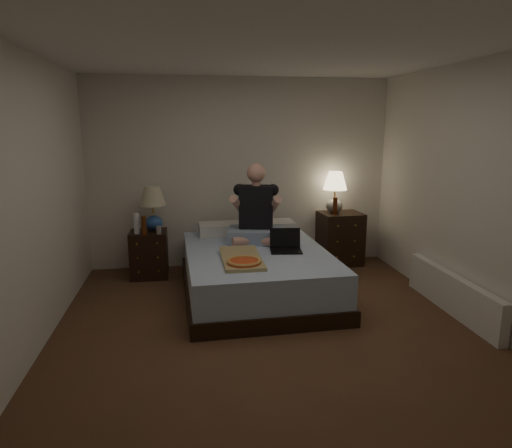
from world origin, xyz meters
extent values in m
cube|color=brown|center=(0.00, 0.00, 0.00)|extent=(4.00, 4.50, 0.00)
cube|color=white|center=(0.00, 0.00, 2.50)|extent=(4.00, 4.50, 0.00)
cube|color=silver|center=(0.00, 2.25, 1.25)|extent=(4.00, 0.00, 2.50)
cube|color=silver|center=(0.00, -2.25, 1.25)|extent=(4.00, 0.00, 2.50)
cube|color=silver|center=(-2.00, 0.00, 1.25)|extent=(0.00, 4.50, 2.50)
cube|color=silver|center=(2.00, 0.00, 1.25)|extent=(0.00, 4.50, 2.50)
cube|color=#5C81B8|center=(0.03, 1.04, 0.26)|extent=(1.61, 2.11, 0.51)
cube|color=black|center=(-1.21, 1.86, 0.29)|extent=(0.45, 0.41, 0.59)
cube|color=black|center=(1.35, 2.05, 0.36)|extent=(0.59, 0.54, 0.71)
cylinder|color=white|center=(-1.34, 1.76, 0.71)|extent=(0.07, 0.07, 0.25)
cylinder|color=beige|center=(-1.07, 1.70, 0.64)|extent=(0.07, 0.07, 0.10)
cylinder|color=#4F260B|center=(-1.24, 1.68, 0.70)|extent=(0.06, 0.06, 0.23)
cylinder|color=#55230C|center=(1.23, 1.94, 0.83)|extent=(0.06, 0.06, 0.23)
cube|color=silver|center=(1.93, 0.23, 0.20)|extent=(0.10, 1.60, 0.40)
camera|label=1|loc=(-0.73, -3.81, 1.90)|focal=32.00mm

